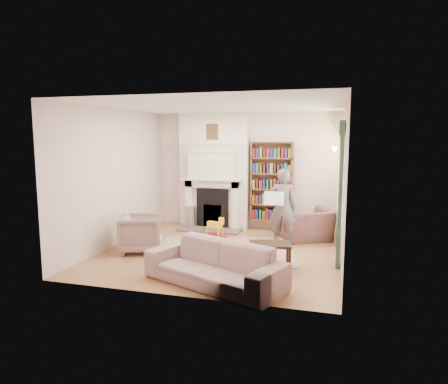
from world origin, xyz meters
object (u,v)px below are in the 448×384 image
(sofa, at_px, (214,264))
(bookcase, at_px, (272,182))
(armchair_left, at_px, (141,233))
(paraffin_heater, at_px, (191,217))
(man_reading, at_px, (283,207))
(coffee_table, at_px, (270,256))
(armchair_reading, at_px, (306,224))
(rocking_horse, at_px, (215,227))

(sofa, bearing_deg, bookcase, 108.05)
(armchair_left, height_order, paraffin_heater, armchair_left)
(man_reading, relative_size, coffee_table, 2.28)
(coffee_table, height_order, paraffin_heater, paraffin_heater)
(bookcase, xyz_separation_m, armchair_reading, (0.89, -0.71, -0.84))
(armchair_reading, relative_size, man_reading, 0.65)
(man_reading, xyz_separation_m, rocking_horse, (-1.53, 0.23, -0.56))
(armchair_reading, bearing_deg, armchair_left, 3.96)
(bookcase, xyz_separation_m, man_reading, (0.44, -1.31, -0.38))
(armchair_left, relative_size, man_reading, 0.50)
(sofa, height_order, rocking_horse, sofa)
(armchair_reading, distance_m, man_reading, 0.88)
(bookcase, distance_m, paraffin_heater, 2.15)
(paraffin_heater, bearing_deg, armchair_left, -96.52)
(paraffin_heater, bearing_deg, sofa, -64.31)
(bookcase, relative_size, man_reading, 1.16)
(coffee_table, bearing_deg, armchair_reading, 65.52)
(paraffin_heater, relative_size, rocking_horse, 1.02)
(bookcase, relative_size, armchair_left, 2.31)
(man_reading, height_order, coffee_table, man_reading)
(sofa, xyz_separation_m, man_reading, (0.70, 2.50, 0.48))
(armchair_left, xyz_separation_m, sofa, (1.90, -1.32, -0.04))
(man_reading, bearing_deg, bookcase, -73.68)
(armchair_left, bearing_deg, sofa, -147.20)
(rocking_horse, bearing_deg, coffee_table, -30.35)
(armchair_reading, relative_size, rocking_horse, 1.94)
(coffee_table, bearing_deg, armchair_left, 159.51)
(paraffin_heater, distance_m, rocking_horse, 1.10)
(bookcase, height_order, armchair_reading, bookcase)
(armchair_reading, xyz_separation_m, rocking_horse, (-1.98, -0.37, -0.10))
(bookcase, bearing_deg, armchair_left, -130.93)
(man_reading, distance_m, rocking_horse, 1.65)
(sofa, bearing_deg, man_reading, 96.31)
(paraffin_heater, bearing_deg, rocking_horse, -40.77)
(man_reading, relative_size, paraffin_heater, 2.90)
(sofa, bearing_deg, paraffin_heater, 137.62)
(armchair_reading, bearing_deg, bookcase, -65.00)
(coffee_table, xyz_separation_m, rocking_horse, (-1.52, 1.78, 0.01))
(armchair_left, height_order, sofa, armchair_left)
(bookcase, height_order, rocking_horse, bookcase)
(paraffin_heater, bearing_deg, armchair_reading, -7.10)
(armchair_left, height_order, rocking_horse, armchair_left)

